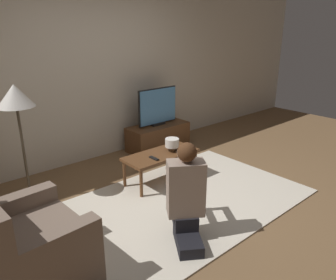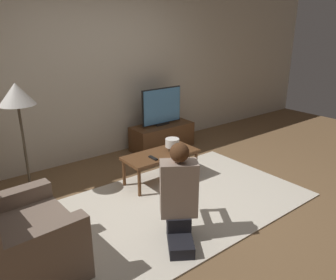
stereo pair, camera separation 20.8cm
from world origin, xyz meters
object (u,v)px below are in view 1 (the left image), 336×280
object	(u,v)px
floor_lamp	(16,104)
table_lamp	(172,144)
coffee_table	(161,157)
tv	(158,107)
armchair	(27,249)
person_kneeling	(186,193)

from	to	relation	value
floor_lamp	table_lamp	distance (m)	1.88
coffee_table	floor_lamp	size ratio (longest dim) A/B	0.72
tv	table_lamp	world-z (taller)	tv
tv	coffee_table	distance (m)	1.30
armchair	table_lamp	bearing A→B (deg)	-75.96
coffee_table	person_kneeling	bearing A→B (deg)	-119.15
coffee_table	table_lamp	distance (m)	0.22
tv	armchair	size ratio (longest dim) A/B	0.82
coffee_table	person_kneeling	size ratio (longest dim) A/B	1.02
floor_lamp	armchair	xyz separation A→B (m)	(-0.45, -1.31, -0.86)
tv	floor_lamp	distance (m)	2.29
tv	armchair	world-z (taller)	tv
tv	floor_lamp	bearing A→B (deg)	-171.13
floor_lamp	person_kneeling	world-z (taller)	floor_lamp
table_lamp	coffee_table	bearing A→B (deg)	169.66
coffee_table	armchair	xyz separation A→B (m)	(-1.92, -0.67, -0.06)
armchair	person_kneeling	world-z (taller)	person_kneeling
person_kneeling	coffee_table	bearing A→B (deg)	-85.73
person_kneeling	table_lamp	distance (m)	1.30
tv	table_lamp	bearing A→B (deg)	-120.41
armchair	person_kneeling	distance (m)	1.39
coffee_table	floor_lamp	world-z (taller)	floor_lamp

